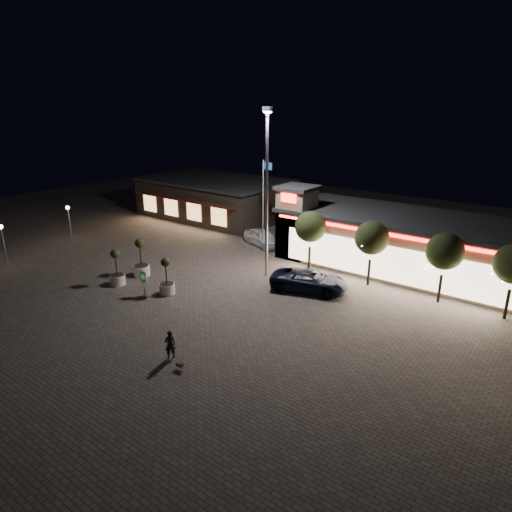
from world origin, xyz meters
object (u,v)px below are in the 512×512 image
Objects in this scene: planter_mid at (117,274)px; valet_sign at (143,279)px; pedestrian at (170,345)px; white_sedan at (263,238)px; pickup_truck at (309,281)px; planter_left at (141,264)px.

valet_sign is at bearing -2.66° from planter_mid.
pedestrian is at bearing -23.48° from planter_mid.
planter_mid reaches higher than white_sedan.
planter_mid is at bearing -171.00° from white_sedan.
planter_mid reaches higher than pickup_truck.
pedestrian is at bearing -32.81° from planter_left.
planter_left is 1.67× the size of valet_sign.
planter_left is (-2.81, -11.77, 0.16)m from white_sedan.
valet_sign is (3.15, -0.15, 0.42)m from planter_mid.
valet_sign is at bearing -158.29° from white_sedan.
white_sedan is 1.65× the size of planter_mid.
planter_left reaches higher than valet_sign.
pickup_truck is at bearing 24.10° from planter_left.
white_sedan is 12.11m from planter_left.
pedestrian is 8.67m from valet_sign.
pedestrian is 11.53m from planter_mid.
white_sedan is at bearing 78.69° from planter_mid.
white_sedan is 14.16m from valet_sign.
valet_sign is (0.35, -14.15, 0.49)m from white_sedan.
pickup_truck is 12.11m from pedestrian.
white_sedan is (-8.89, 6.54, 0.00)m from pickup_truck.
pedestrian reaches higher than pickup_truck.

